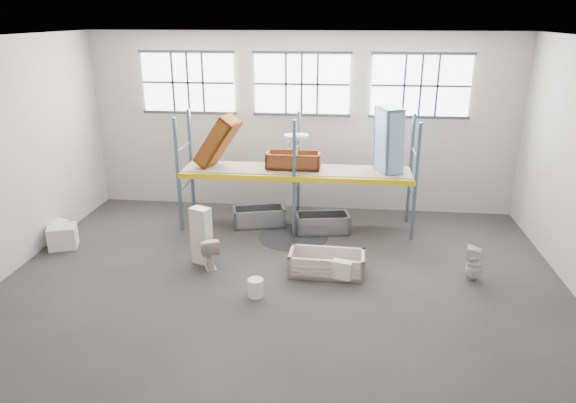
# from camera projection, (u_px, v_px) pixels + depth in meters

# --- Properties ---
(floor) EXTENTS (12.00, 10.00, 0.10)m
(floor) POSITION_uv_depth(u_px,v_px,m) (280.00, 291.00, 10.97)
(floor) COLOR #453F3B
(floor) RESTS_ON ground
(ceiling) EXTENTS (12.00, 10.00, 0.10)m
(ceiling) POSITION_uv_depth(u_px,v_px,m) (279.00, 36.00, 9.26)
(ceiling) COLOR silver
(ceiling) RESTS_ON ground
(wall_back) EXTENTS (12.00, 0.10, 5.00)m
(wall_back) POSITION_uv_depth(u_px,v_px,m) (302.00, 123.00, 14.84)
(wall_back) COLOR #BAB5AB
(wall_back) RESTS_ON ground
(wall_front) EXTENTS (12.00, 0.10, 5.00)m
(wall_front) POSITION_uv_depth(u_px,v_px,m) (218.00, 314.00, 5.39)
(wall_front) COLOR #AAA69E
(wall_front) RESTS_ON ground
(window_left) EXTENTS (2.60, 0.04, 1.60)m
(window_left) POSITION_uv_depth(u_px,v_px,m) (188.00, 83.00, 14.70)
(window_left) COLOR white
(window_left) RESTS_ON wall_back
(window_mid) EXTENTS (2.60, 0.04, 1.60)m
(window_mid) POSITION_uv_depth(u_px,v_px,m) (302.00, 84.00, 14.37)
(window_mid) COLOR white
(window_mid) RESTS_ON wall_back
(window_right) EXTENTS (2.60, 0.04, 1.60)m
(window_right) POSITION_uv_depth(u_px,v_px,m) (421.00, 86.00, 14.04)
(window_right) COLOR white
(window_right) RESTS_ON wall_back
(rack_upright_la) EXTENTS (0.08, 0.08, 3.00)m
(rack_upright_la) POSITION_uv_depth(u_px,v_px,m) (178.00, 175.00, 13.48)
(rack_upright_la) COLOR slate
(rack_upright_la) RESTS_ON floor
(rack_upright_lb) EXTENTS (0.08, 0.08, 3.00)m
(rack_upright_lb) POSITION_uv_depth(u_px,v_px,m) (191.00, 163.00, 14.60)
(rack_upright_lb) COLOR slate
(rack_upright_lb) RESTS_ON floor
(rack_upright_ma) EXTENTS (0.08, 0.08, 3.00)m
(rack_upright_ma) POSITION_uv_depth(u_px,v_px,m) (294.00, 179.00, 13.17)
(rack_upright_ma) COLOR slate
(rack_upright_ma) RESTS_ON floor
(rack_upright_mb) EXTENTS (0.08, 0.08, 3.00)m
(rack_upright_mb) POSITION_uv_depth(u_px,v_px,m) (298.00, 166.00, 14.29)
(rack_upright_mb) COLOR slate
(rack_upright_mb) RESTS_ON floor
(rack_upright_ra) EXTENTS (0.08, 0.08, 3.00)m
(rack_upright_ra) POSITION_uv_depth(u_px,v_px,m) (416.00, 183.00, 12.86)
(rack_upright_ra) COLOR slate
(rack_upright_ra) RESTS_ON floor
(rack_upright_rb) EXTENTS (0.08, 0.08, 3.00)m
(rack_upright_rb) POSITION_uv_depth(u_px,v_px,m) (410.00, 170.00, 13.98)
(rack_upright_rb) COLOR slate
(rack_upright_rb) RESTS_ON floor
(rack_beam_front) EXTENTS (6.00, 0.10, 0.14)m
(rack_beam_front) POSITION_uv_depth(u_px,v_px,m) (294.00, 179.00, 13.17)
(rack_beam_front) COLOR yellow
(rack_beam_front) RESTS_ON floor
(rack_beam_back) EXTENTS (6.00, 0.10, 0.14)m
(rack_beam_back) POSITION_uv_depth(u_px,v_px,m) (298.00, 166.00, 14.29)
(rack_beam_back) COLOR yellow
(rack_beam_back) RESTS_ON floor
(shelf_deck) EXTENTS (5.90, 1.10, 0.03)m
(shelf_deck) POSITION_uv_depth(u_px,v_px,m) (296.00, 169.00, 13.70)
(shelf_deck) COLOR gray
(shelf_deck) RESTS_ON floor
(wet_patch) EXTENTS (1.80, 1.80, 0.00)m
(wet_patch) POSITION_uv_depth(u_px,v_px,m) (293.00, 237.00, 13.48)
(wet_patch) COLOR black
(wet_patch) RESTS_ON floor
(bathtub_beige) EXTENTS (1.67, 0.83, 0.48)m
(bathtub_beige) POSITION_uv_depth(u_px,v_px,m) (327.00, 263.00, 11.54)
(bathtub_beige) COLOR beige
(bathtub_beige) RESTS_ON floor
(cistern_spare) EXTENTS (0.46, 0.31, 0.40)m
(cistern_spare) POSITION_uv_depth(u_px,v_px,m) (342.00, 270.00, 11.15)
(cistern_spare) COLOR beige
(cistern_spare) RESTS_ON bathtub_beige
(sink_in_tub) EXTENTS (0.49, 0.49, 0.14)m
(sink_in_tub) POSITION_uv_depth(u_px,v_px,m) (306.00, 272.00, 11.30)
(sink_in_tub) COLOR beige
(sink_in_tub) RESTS_ON bathtub_beige
(toilet_beige) EXTENTS (0.67, 0.82, 0.73)m
(toilet_beige) POSITION_uv_depth(u_px,v_px,m) (208.00, 251.00, 11.84)
(toilet_beige) COLOR #F5D7CE
(toilet_beige) RESTS_ON floor
(cistern_tall) EXTENTS (0.50, 0.42, 1.33)m
(cistern_tall) POSITION_uv_depth(u_px,v_px,m) (202.00, 236.00, 11.90)
(cistern_tall) COLOR beige
(cistern_tall) RESTS_ON floor
(toilet_white) EXTENTS (0.43, 0.42, 0.77)m
(toilet_white) POSITION_uv_depth(u_px,v_px,m) (474.00, 263.00, 11.21)
(toilet_white) COLOR white
(toilet_white) RESTS_ON floor
(steel_tub_left) EXTENTS (1.48, 0.98, 0.50)m
(steel_tub_left) POSITION_uv_depth(u_px,v_px,m) (259.00, 217.00, 14.16)
(steel_tub_left) COLOR #B5B8BE
(steel_tub_left) RESTS_ON floor
(steel_tub_right) EXTENTS (1.46, 0.88, 0.50)m
(steel_tub_right) POSITION_uv_depth(u_px,v_px,m) (322.00, 223.00, 13.70)
(steel_tub_right) COLOR #9C9FA3
(steel_tub_right) RESTS_ON floor
(rust_tub_flat) EXTENTS (1.42, 0.68, 0.40)m
(rust_tub_flat) POSITION_uv_depth(u_px,v_px,m) (294.00, 160.00, 13.70)
(rust_tub_flat) COLOR brown
(rust_tub_flat) RESTS_ON shelf_deck
(rust_tub_tilted) EXTENTS (1.31, 0.95, 1.44)m
(rust_tub_tilted) POSITION_uv_depth(u_px,v_px,m) (218.00, 141.00, 13.60)
(rust_tub_tilted) COLOR #8C470F
(rust_tub_tilted) RESTS_ON shelf_deck
(sink_on_shelf) EXTENTS (0.72, 0.63, 0.53)m
(sink_on_shelf) POSITION_uv_depth(u_px,v_px,m) (296.00, 153.00, 13.22)
(sink_on_shelf) COLOR silver
(sink_on_shelf) RESTS_ON rust_tub_flat
(blue_tub_upright) EXTENTS (0.77, 0.92, 1.70)m
(blue_tub_upright) POSITION_uv_depth(u_px,v_px,m) (389.00, 141.00, 13.22)
(blue_tub_upright) COLOR #859FC8
(blue_tub_upright) RESTS_ON shelf_deck
(bucket) EXTENTS (0.41, 0.41, 0.37)m
(bucket) POSITION_uv_depth(u_px,v_px,m) (256.00, 288.00, 10.61)
(bucket) COLOR silver
(bucket) RESTS_ON floor
(carton_near) EXTENTS (0.79, 0.74, 0.55)m
(carton_near) POSITION_uv_depth(u_px,v_px,m) (63.00, 237.00, 12.81)
(carton_near) COLOR silver
(carton_near) RESTS_ON floor
(carton_far) EXTENTS (0.77, 0.77, 0.50)m
(carton_far) POSITION_uv_depth(u_px,v_px,m) (53.00, 231.00, 13.24)
(carton_far) COLOR white
(carton_far) RESTS_ON floor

